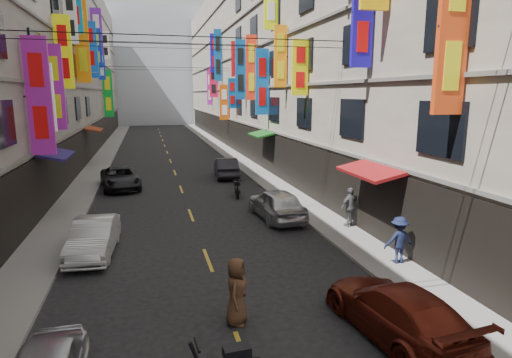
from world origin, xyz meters
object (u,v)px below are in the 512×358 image
car_left_mid (94,237)px  pedestrian_crossing (236,291)px  scooter_far_right (237,189)px  car_right_mid (277,204)px  car_right_near (397,311)px  pedestrian_rfar (350,207)px  pedestrian_rnear (399,240)px  car_right_far (226,167)px  car_left_far (120,178)px

car_left_mid → pedestrian_crossing: (4.13, -6.05, 0.22)m
scooter_far_right → car_right_mid: 5.06m
car_right_mid → pedestrian_crossing: pedestrian_crossing is taller
car_left_mid → pedestrian_crossing: pedestrian_crossing is taller
car_right_near → pedestrian_rfar: pedestrian_rfar is taller
scooter_far_right → pedestrian_rnear: size_ratio=1.10×
pedestrian_rfar → car_right_mid: bearing=-53.9°
scooter_far_right → car_left_mid: 10.48m
pedestrian_rnear → pedestrian_rfar: bearing=-92.9°
car_right_near → pedestrian_rfar: (2.79, 8.10, 0.33)m
car_right_far → pedestrian_rnear: 17.68m
car_right_far → pedestrian_rfar: pedestrian_rfar is taller
car_left_mid → pedestrian_rfar: pedestrian_rfar is taller
car_right_near → pedestrian_crossing: bearing=-28.6°
car_left_far → car_right_mid: bearing=-57.6°
car_left_far → car_right_mid: size_ratio=1.10×
car_left_mid → scooter_far_right: bearing=51.7°
scooter_far_right → pedestrian_rnear: (3.30, -11.46, 0.50)m
pedestrian_rnear → pedestrian_crossing: bearing=21.6°
car_right_far → pedestrian_crossing: bearing=85.6°
scooter_far_right → car_right_mid: bearing=109.2°
car_left_far → pedestrian_rnear: bearing=-65.0°
car_right_far → pedestrian_rfar: 13.60m
pedestrian_rfar → pedestrian_crossing: pedestrian_rfar is taller
car_right_mid → car_right_far: car_right_mid is taller
car_right_mid → car_right_far: size_ratio=1.02×
car_left_mid → car_right_mid: car_right_mid is taller
pedestrian_rnear → pedestrian_crossing: (-6.20, -2.36, -0.05)m
pedestrian_rfar → car_left_far: bearing=-61.0°
car_left_far → car_right_far: 7.45m
car_left_far → car_right_far: bearing=7.9°
scooter_far_right → car_left_far: 7.78m
car_right_mid → pedestrian_rfar: size_ratio=2.49×
scooter_far_right → pedestrian_rfar: bearing=125.4°
car_left_mid → car_left_far: bearing=92.3°
pedestrian_rnear → scooter_far_right: bearing=-73.2°
car_right_mid → pedestrian_rfar: pedestrian_rfar is taller
car_right_far → pedestrian_crossing: (-3.35, -19.80, 0.19)m
car_right_near → pedestrian_rnear: pedestrian_rnear is taller
pedestrian_rnear → car_left_mid: bearing=-18.9°
car_left_far → car_right_near: (7.49, -19.28, -0.00)m
car_right_near → car_right_mid: car_right_mid is taller
pedestrian_rnear → pedestrian_rfar: size_ratio=0.94×
car_right_near → car_right_mid: size_ratio=1.05×
pedestrian_rfar → car_right_near: bearing=57.4°
car_right_near → car_right_mid: 10.39m
car_right_near → car_right_mid: (0.10, 10.38, 0.08)m
car_left_mid → car_right_mid: 8.39m
car_right_near → scooter_far_right: bearing=-93.1°
car_left_mid → car_right_near: (7.81, -7.58, -0.01)m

